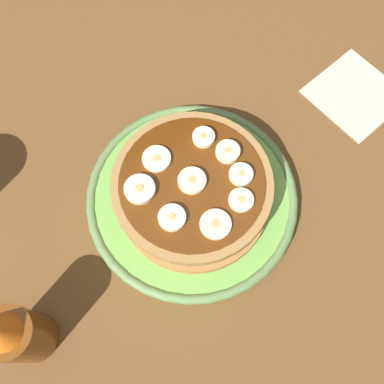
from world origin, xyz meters
The scene contains 14 objects.
ground_plane centered at (0.00, 0.00, -1.50)cm, with size 140.00×140.00×3.00cm, color brown.
plate centered at (0.00, 0.00, 1.09)cm, with size 25.98×25.98×2.02cm.
pancake_stack centered at (0.09, 0.21, 3.93)cm, with size 19.28×18.97×4.46cm.
banana_slice_0 centered at (-0.03, 0.17, 6.38)cm, with size 3.23×3.23×0.86cm.
banana_slice_1 centered at (-0.97, -5.82, 6.45)cm, with size 3.51×3.51×0.99cm.
banana_slice_2 centered at (5.65, 0.66, 6.30)cm, with size 3.47×3.47×0.69cm.
banana_slice_3 centered at (-4.71, 3.13, 6.42)cm, with size 2.63×2.63×0.94cm.
banana_slice_4 centered at (4.00, 4.31, 6.31)cm, with size 2.84×2.84×0.72cm.
banana_slice_5 centered at (3.37, -3.52, 6.40)cm, with size 3.07×3.07×0.89cm.
banana_slice_6 centered at (-1.97, 5.08, 6.47)cm, with size 2.84×2.84×1.03cm.
banana_slice_7 centered at (-3.98, -2.88, 6.29)cm, with size 3.34×3.34×0.69cm.
banana_slice_8 centered at (1.16, 5.45, 6.39)cm, with size 2.75×2.75×0.89cm.
napkin centered at (-7.13, 26.65, 0.15)cm, with size 11.00×11.00×0.30cm, color beige.
syrup_bottle centered at (9.48, -22.04, 5.39)cm, with size 5.34×5.34×12.18cm.
Camera 1 is at (18.02, -6.50, 51.58)cm, focal length 40.95 mm.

